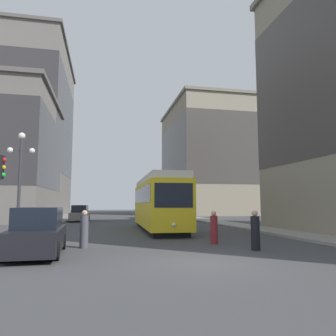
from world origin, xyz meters
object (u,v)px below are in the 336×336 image
(transit_bus, at_px, (168,204))
(parked_car_left_near, at_px, (80,214))
(streetcar, at_px, (158,202))
(lamp_post_left_near, at_px, (20,168))
(pedestrian_crossing_far, at_px, (214,228))
(parked_car_left_mid, at_px, (38,233))
(pedestrian_on_sidewalk, at_px, (255,232))
(pedestrian_crossing_near, at_px, (84,230))

(transit_bus, relative_size, parked_car_left_near, 2.49)
(streetcar, bearing_deg, parked_car_left_near, 117.06)
(parked_car_left_near, bearing_deg, lamp_post_left_near, -92.66)
(parked_car_left_near, xyz_separation_m, pedestrian_crossing_far, (7.87, -22.47, -0.10))
(streetcar, distance_m, lamp_post_left_near, 10.38)
(streetcar, xyz_separation_m, parked_car_left_mid, (-6.56, -10.63, -1.26))
(transit_bus, distance_m, parked_car_left_mid, 28.04)
(parked_car_left_mid, bearing_deg, parked_car_left_near, 87.98)
(transit_bus, distance_m, lamp_post_left_near, 24.54)
(streetcar, bearing_deg, transit_bus, 77.35)
(parked_car_left_mid, bearing_deg, transit_bus, 66.01)
(parked_car_left_near, relative_size, pedestrian_on_sidewalk, 2.82)
(streetcar, xyz_separation_m, parked_car_left_near, (-6.56, 13.83, -1.26))
(pedestrian_crossing_far, bearing_deg, parked_car_left_mid, -122.17)
(pedestrian_crossing_near, height_order, pedestrian_on_sidewalk, pedestrian_on_sidewalk)
(streetcar, bearing_deg, lamp_post_left_near, -144.10)
(transit_bus, height_order, parked_car_left_mid, transit_bus)
(streetcar, bearing_deg, parked_car_left_mid, -120.00)
(parked_car_left_mid, height_order, lamp_post_left_near, lamp_post_left_near)
(parked_car_left_mid, xyz_separation_m, lamp_post_left_near, (-1.90, 4.88, 2.99))
(pedestrian_crossing_near, bearing_deg, parked_car_left_mid, 7.85)
(pedestrian_on_sidewalk, bearing_deg, lamp_post_left_near, -153.87)
(pedestrian_crossing_far, bearing_deg, parked_car_left_near, 152.95)
(parked_car_left_near, distance_m, parked_car_left_mid, 24.46)
(parked_car_left_mid, xyz_separation_m, pedestrian_crossing_far, (7.88, 1.99, -0.10))
(pedestrian_crossing_far, xyz_separation_m, lamp_post_left_near, (-9.78, 2.89, 3.09))
(parked_car_left_near, bearing_deg, pedestrian_crossing_far, -67.80)
(pedestrian_crossing_near, bearing_deg, streetcar, -156.63)
(transit_bus, relative_size, lamp_post_left_near, 2.09)
(pedestrian_crossing_far, xyz_separation_m, pedestrian_on_sidewalk, (0.95, -2.53, 0.03))
(transit_bus, bearing_deg, pedestrian_crossing_near, -110.15)
(transit_bus, bearing_deg, parked_car_left_near, -171.92)
(pedestrian_crossing_near, bearing_deg, pedestrian_crossing_far, 144.86)
(pedestrian_crossing_near, relative_size, pedestrian_crossing_far, 1.04)
(parked_car_left_mid, bearing_deg, streetcar, 56.30)
(parked_car_left_mid, bearing_deg, pedestrian_crossing_near, 43.69)
(pedestrian_on_sidewalk, bearing_deg, streetcar, 154.40)
(transit_bus, distance_m, pedestrian_crossing_far, 24.16)
(parked_car_left_mid, relative_size, pedestrian_on_sidewalk, 2.85)
(parked_car_left_near, height_order, pedestrian_crossing_near, parked_car_left_near)
(pedestrian_on_sidewalk, bearing_deg, parked_car_left_near, 162.38)
(transit_bus, relative_size, pedestrian_crossing_far, 7.34)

